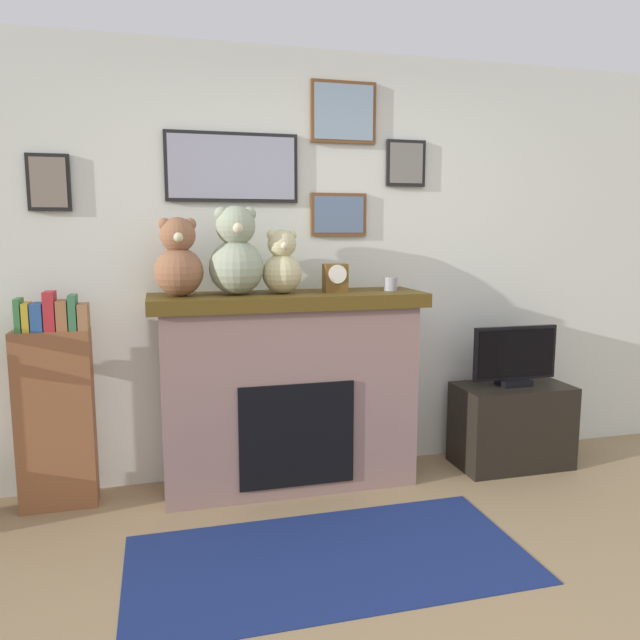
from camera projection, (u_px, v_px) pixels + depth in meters
name	position (u px, v px, depth m)	size (l,w,h in m)	color
back_wall	(319.00, 266.00, 3.88)	(5.20, 0.15, 2.60)	silver
fireplace	(289.00, 389.00, 3.64)	(1.59, 0.51, 1.17)	#876760
bookshelf	(55.00, 409.00, 3.34)	(0.40, 0.16, 1.21)	brown
tv_stand	(511.00, 425.00, 3.99)	(0.73, 0.40, 0.54)	black
television	(515.00, 357.00, 3.92)	(0.58, 0.14, 0.39)	black
area_rug	(329.00, 559.00, 2.87)	(1.86, 0.92, 0.01)	navy
candle_jar	(391.00, 284.00, 3.70)	(0.08, 0.08, 0.08)	gray
mantel_clock	(335.00, 278.00, 3.60)	(0.14, 0.10, 0.17)	brown
teddy_bear_tan	(179.00, 261.00, 3.36)	(0.27, 0.27, 0.43)	brown
teddy_bear_grey	(236.00, 255.00, 3.43)	(0.31, 0.31, 0.50)	#939F84
teddy_bear_brown	(282.00, 265.00, 3.51)	(0.23, 0.23, 0.37)	#C6BC8A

